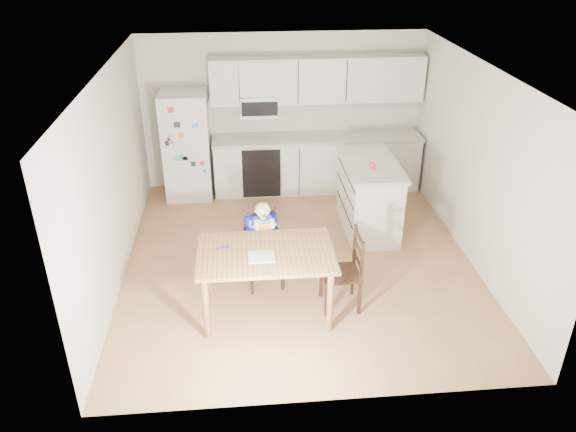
# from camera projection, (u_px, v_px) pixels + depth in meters

# --- Properties ---
(room) EXTENTS (4.52, 5.01, 2.51)m
(room) POSITION_uv_depth(u_px,v_px,m) (295.00, 158.00, 7.31)
(room) COLOR olive
(room) RESTS_ON ground
(refrigerator) EXTENTS (0.72, 0.70, 1.70)m
(refrigerator) POSITION_uv_depth(u_px,v_px,m) (187.00, 145.00, 8.84)
(refrigerator) COLOR silver
(refrigerator) RESTS_ON ground
(kitchen_run) EXTENTS (3.37, 0.62, 2.15)m
(kitchen_run) POSITION_uv_depth(u_px,v_px,m) (315.00, 138.00, 9.07)
(kitchen_run) COLOR silver
(kitchen_run) RESTS_ON ground
(kitchen_island) EXTENTS (0.74, 1.41, 1.04)m
(kitchen_island) POSITION_uv_depth(u_px,v_px,m) (369.00, 196.00, 7.98)
(kitchen_island) COLOR silver
(kitchen_island) RESTS_ON ground
(red_cup) EXTENTS (0.08, 0.08, 0.10)m
(red_cup) POSITION_uv_depth(u_px,v_px,m) (373.00, 166.00, 7.49)
(red_cup) COLOR #CB2F46
(red_cup) RESTS_ON kitchen_island
(dining_table) EXTENTS (1.49, 0.96, 0.80)m
(dining_table) POSITION_uv_depth(u_px,v_px,m) (266.00, 260.00, 6.15)
(dining_table) COLOR brown
(dining_table) RESTS_ON ground
(napkin) EXTENTS (0.28, 0.25, 0.01)m
(napkin) POSITION_uv_depth(u_px,v_px,m) (261.00, 257.00, 6.00)
(napkin) COLOR #A8A8AD
(napkin) RESTS_ON dining_table
(toddler_spoon) EXTENTS (0.12, 0.06, 0.02)m
(toddler_spoon) POSITION_uv_depth(u_px,v_px,m) (222.00, 248.00, 6.15)
(toddler_spoon) COLOR #100AB2
(toddler_spoon) RESTS_ON dining_table
(chair_booster) EXTENTS (0.47, 0.47, 1.10)m
(chair_booster) POSITION_uv_depth(u_px,v_px,m) (263.00, 235.00, 6.70)
(chair_booster) COLOR black
(chair_booster) RESTS_ON ground
(chair_side) EXTENTS (0.43, 0.43, 0.95)m
(chair_side) POSITION_uv_depth(u_px,v_px,m) (349.00, 265.00, 6.34)
(chair_side) COLOR black
(chair_side) RESTS_ON ground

